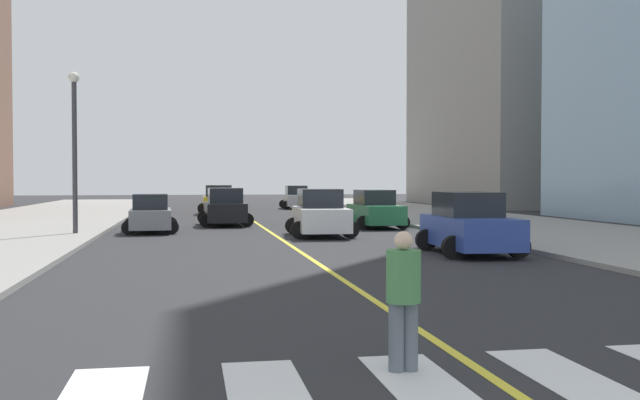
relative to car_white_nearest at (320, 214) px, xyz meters
name	(u,v)px	position (x,y,z in m)	size (l,w,h in m)	color
sidewalk_kerb_east	(638,244)	(10.38, -6.43, -0.85)	(10.00, 120.00, 0.15)	gray
crosswalk_paint	(520,396)	(-1.82, -22.43, -0.92)	(13.50, 4.00, 0.01)	silver
lane_divider_paint	(250,219)	(-1.82, 13.57, -0.92)	(0.16, 80.00, 0.01)	yellow
parking_garage_concrete	(538,36)	(26.58, 33.37, 14.82)	(18.00, 24.00, 31.49)	gray
car_white_nearest	(320,214)	(0.00, 0.00, 0.00)	(2.90, 4.51, 1.98)	silver
car_black_second	(225,208)	(-3.61, 7.63, -0.02)	(2.77, 4.38, 1.94)	black
car_yellow_third	(218,201)	(-3.49, 19.97, 0.00)	(2.77, 4.44, 1.99)	gold
car_gray_fourth	(151,215)	(-7.10, 3.23, -0.11)	(2.52, 3.95, 1.73)	slate
car_green_fifth	(375,210)	(3.58, 4.66, -0.05)	(2.68, 4.22, 1.86)	#236B42
car_blue_sixth	(469,225)	(3.38, -8.00, 0.00)	(2.82, 4.46, 1.97)	#2D479E
car_silver_seventh	(296,198)	(3.14, 28.42, -0.05)	(2.70, 4.25, 1.87)	#B7B7BC
pedestrian_crossing	(403,294)	(-2.78, -21.21, 0.03)	(0.43, 0.43, 1.74)	slate
fire_hydrant	(444,217)	(6.52, 3.06, -0.34)	(0.26, 0.26, 0.89)	red
street_lamp	(75,137)	(-10.05, 1.48, 3.20)	(0.44, 0.44, 6.65)	#38383D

